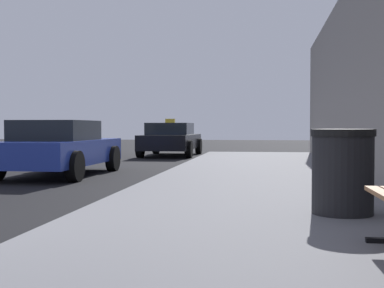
# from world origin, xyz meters

# --- Properties ---
(sidewalk) EXTENTS (4.00, 32.00, 0.15)m
(sidewalk) POSITION_xyz_m (4.00, 0.00, 0.07)
(sidewalk) COLOR slate
(sidewalk) RESTS_ON ground_plane
(trash_bin) EXTENTS (0.71, 0.71, 0.95)m
(trash_bin) POSITION_xyz_m (5.05, 1.62, 0.63)
(trash_bin) COLOR black
(trash_bin) RESTS_ON sidewalk
(car_blue) EXTENTS (1.95, 4.20, 1.27)m
(car_blue) POSITION_xyz_m (-0.53, 7.12, 0.65)
(car_blue) COLOR #233899
(car_blue) RESTS_ON ground_plane
(car_black) EXTENTS (2.01, 4.37, 1.43)m
(car_black) POSITION_xyz_m (0.55, 15.59, 0.65)
(car_black) COLOR black
(car_black) RESTS_ON ground_plane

